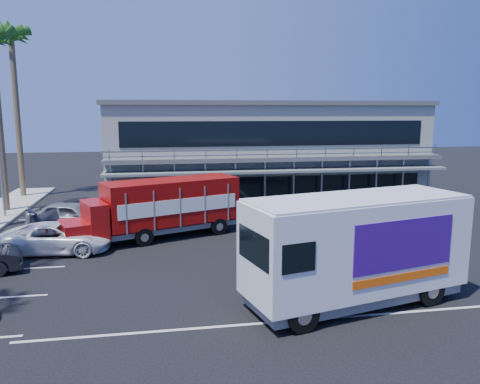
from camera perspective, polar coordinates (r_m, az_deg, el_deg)
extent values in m
plane|color=black|center=(21.15, 3.19, -8.46)|extent=(120.00, 120.00, 0.00)
cube|color=gray|center=(35.51, 2.58, 4.79)|extent=(22.00, 10.00, 7.00)
cube|color=#515454|center=(35.37, 2.63, 10.69)|extent=(22.40, 10.40, 0.30)
cube|color=#515454|center=(30.08, 4.85, 4.03)|extent=(22.00, 1.20, 0.25)
cube|color=gray|center=(29.50, 5.13, 4.89)|extent=(22.00, 0.08, 0.90)
cube|color=slate|center=(29.87, 4.98, 2.64)|extent=(22.00, 1.80, 0.15)
cube|color=black|center=(30.90, 4.53, 0.45)|extent=(20.00, 0.06, 1.60)
cube|color=black|center=(30.52, 4.62, 7.13)|extent=(20.00, 0.06, 1.60)
cylinder|color=brown|center=(34.13, -27.25, 6.87)|extent=(0.44, 0.44, 11.00)
cylinder|color=brown|center=(39.51, -25.49, 8.00)|extent=(0.44, 0.44, 12.00)
sphere|color=#264B15|center=(39.89, -26.18, 16.91)|extent=(1.10, 1.10, 1.10)
cylinder|color=gray|center=(32.17, -27.24, 4.07)|extent=(0.14, 0.14, 8.00)
cube|color=#940C0C|center=(23.82, -19.48, -4.72)|extent=(1.87, 2.29, 1.06)
cube|color=#940C0C|center=(23.91, -17.28, -3.35)|extent=(1.62, 2.37, 1.85)
cube|color=black|center=(23.80, -17.34, -2.11)|extent=(0.72, 1.76, 0.62)
cube|color=#970D09|center=(25.02, -8.33, -1.08)|extent=(7.36, 4.61, 2.29)
cube|color=slate|center=(25.31, -8.25, -4.12)|extent=(7.24, 4.31, 0.26)
cube|color=white|center=(24.03, -7.29, -1.73)|extent=(6.04, 2.39, 0.75)
cube|color=white|center=(26.04, -9.27, -0.87)|extent=(6.04, 2.39, 0.75)
cylinder|color=black|center=(23.06, -18.28, -6.21)|extent=(0.95, 0.59, 0.91)
cylinder|color=black|center=(24.89, -19.29, -5.09)|extent=(0.95, 0.59, 0.91)
cylinder|color=black|center=(23.80, -11.64, -5.41)|extent=(0.95, 0.59, 0.91)
cylinder|color=black|center=(25.57, -13.10, -4.39)|extent=(0.95, 0.59, 0.91)
cylinder|color=black|center=(25.45, -2.63, -4.21)|extent=(0.95, 0.59, 0.91)
cylinder|color=black|center=(27.12, -4.58, -3.35)|extent=(0.95, 0.59, 0.91)
cube|color=silver|center=(16.58, 13.96, -6.13)|extent=(8.17, 4.42, 3.11)
cube|color=slate|center=(17.12, 13.72, -11.67)|extent=(7.81, 4.09, 0.39)
cube|color=black|center=(14.54, 1.71, -6.74)|extent=(0.57, 2.14, 1.05)
cube|color=silver|center=(16.22, 14.20, -0.73)|extent=(8.01, 4.33, 0.09)
cube|color=#3A0D7A|center=(16.09, 19.44, -6.08)|extent=(3.89, 0.97, 1.66)
cube|color=#3A0D7A|center=(18.08, 13.66, -4.06)|extent=(3.89, 0.97, 1.66)
cube|color=#F2590C|center=(16.41, 19.23, -9.81)|extent=(3.89, 0.96, 0.28)
cylinder|color=black|center=(14.74, 7.64, -14.74)|extent=(1.10, 0.52, 1.06)
cylinder|color=black|center=(16.63, 3.40, -11.73)|extent=(1.10, 0.52, 1.06)
cylinder|color=black|center=(17.74, 22.21, -11.06)|extent=(1.10, 0.52, 1.06)
cylinder|color=black|center=(19.34, 17.20, -9.02)|extent=(1.10, 0.52, 1.06)
imported|color=white|center=(23.88, -21.48, -5.21)|extent=(5.31, 2.78, 1.43)
imported|color=#303541|center=(28.25, -19.63, -2.88)|extent=(5.12, 3.67, 1.38)
imported|color=gray|center=(27.84, -19.79, -2.79)|extent=(5.18, 3.14, 1.65)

